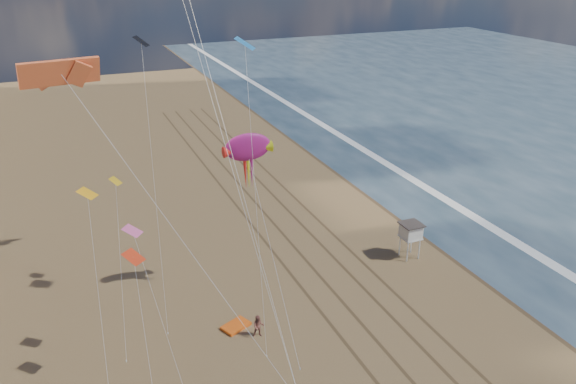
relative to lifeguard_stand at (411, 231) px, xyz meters
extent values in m
plane|color=#42301E|center=(7.99, 13.59, -2.86)|extent=(260.00, 260.00, 0.00)
plane|color=white|center=(12.19, 13.59, -2.86)|extent=(260.00, 260.00, 0.00)
cube|color=brown|center=(-12.21, 3.59, -2.85)|extent=(0.28, 120.00, 0.01)
cube|color=brown|center=(-9.81, 3.59, -2.85)|extent=(0.28, 120.00, 0.01)
cube|color=brown|center=(-7.01, 3.59, -2.85)|extent=(0.28, 120.00, 0.01)
cube|color=brown|center=(-4.81, 3.59, -2.85)|extent=(0.28, 120.00, 0.01)
cylinder|color=white|center=(-0.69, -0.69, -1.83)|extent=(0.14, 0.14, 2.06)
cylinder|color=white|center=(0.69, -0.69, -1.83)|extent=(0.14, 0.14, 2.06)
cylinder|color=white|center=(-0.69, 0.69, -1.83)|extent=(0.14, 0.14, 2.06)
cylinder|color=white|center=(0.69, 0.69, -1.83)|extent=(0.14, 0.14, 2.06)
cube|color=white|center=(0.00, 0.00, -0.63)|extent=(1.83, 1.83, 0.14)
cube|color=white|center=(0.00, 0.00, 0.05)|extent=(1.71, 1.71, 1.26)
cube|color=#473D38|center=(0.00, 0.00, 0.79)|extent=(2.06, 2.06, 0.11)
cube|color=#F85D14|center=(-19.54, -4.24, -2.74)|extent=(2.62, 2.21, 0.25)
ellipsoid|color=#96176A|center=(-16.56, 0.26, 10.88)|extent=(4.20, 0.79, 2.49)
cone|color=red|center=(-18.06, 0.26, 10.69)|extent=(1.12, 0.94, 0.94)
cone|color=yellow|center=(-15.06, 0.26, 10.69)|extent=(1.12, 0.94, 0.94)
cylinder|color=silver|center=(-16.64, -5.31, 3.54)|extent=(0.03, 0.03, 16.98)
imported|color=#94554B|center=(-18.20, -6.04, -1.90)|extent=(1.11, 0.98, 1.93)
cube|color=orange|center=(-29.75, -2.12, 18.37)|extent=(5.05, 1.68, 1.72)
plane|color=#2374BD|center=(-17.47, -2.52, 19.52)|extent=(1.90, 1.98, 0.80)
plane|color=#FFAB15|center=(-29.27, -3.58, 10.49)|extent=(1.65, 1.67, 0.51)
plane|color=#E5599B|center=(-26.84, -5.45, 8.07)|extent=(1.66, 1.67, 0.49)
plane|color=gold|center=(-26.70, 5.28, 7.62)|extent=(1.29, 1.31, 0.54)
plane|color=red|center=(-27.24, -8.31, 7.66)|extent=(1.74, 1.73, 0.57)
plane|color=black|center=(-23.26, 6.28, 18.79)|extent=(1.57, 1.66, 0.77)
camera|label=1|loc=(-30.13, -40.64, 25.61)|focal=35.00mm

